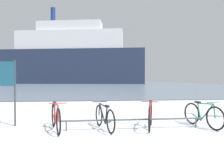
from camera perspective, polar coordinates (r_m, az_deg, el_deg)
The scene contains 8 objects.
ground at distance 58.47m, azimuth -5.74°, elevation -0.23°, with size 80.00×132.00×0.08m.
bike_rack at distance 6.38m, azimuth 5.63°, elevation -9.39°, with size 4.24×0.11×0.31m.
bicycle_0 at distance 6.36m, azimuth -14.57°, elevation -8.47°, with size 0.62×1.74×0.83m.
bicycle_1 at distance 6.34m, azimuth -2.05°, elevation -8.72°, with size 0.58×1.68×0.77m.
bicycle_2 at distance 6.53m, azimuth 10.04°, elevation -8.16°, with size 0.63×1.59×0.84m.
bicycle_3 at distance 7.17m, azimuth 22.75°, elevation -7.54°, with size 0.56×1.60×0.80m.
info_sign at distance 7.41m, azimuth -25.95°, elevation 0.69°, with size 0.55×0.09×2.04m.
ferry_ship at distance 74.39m, azimuth -10.33°, elevation 6.71°, with size 47.70×17.50×25.54m.
Camera 1 is at (0.02, -4.56, 1.44)m, focal length 34.78 mm.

